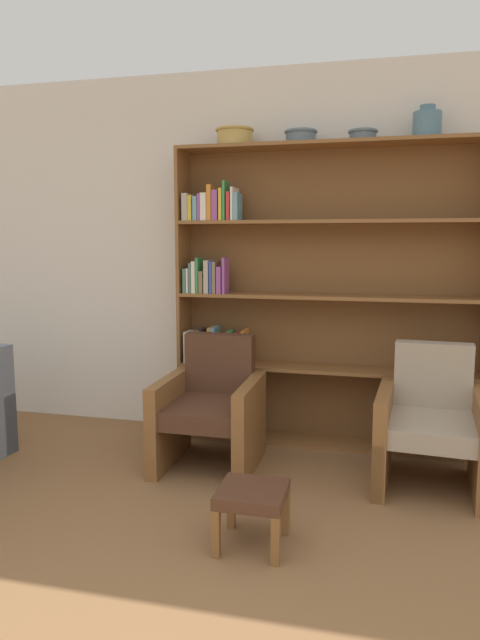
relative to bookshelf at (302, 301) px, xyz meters
name	(u,v)px	position (x,y,z in m)	size (l,w,h in m)	color
wall_back	(313,257)	(0.06, 0.16, 0.32)	(12.00, 0.06, 2.75)	silver
bookshelf	(302,301)	(0.00, 0.00, 0.00)	(2.18, 0.30, 2.17)	brown
bowl_olive	(235,136)	(-0.50, -0.03, 1.18)	(0.28, 0.28, 0.12)	tan
bowl_copper	(301,136)	(-0.02, -0.03, 1.16)	(0.23, 0.23, 0.09)	slate
bowl_stoneware	(363,135)	(0.40, -0.03, 1.15)	(0.20, 0.20, 0.07)	slate
vase_tall	(427,124)	(0.82, -0.03, 1.20)	(0.19, 0.19, 0.21)	slate
armchair_leather	(211,409)	(-0.52, -0.59, -0.68)	(0.64, 0.68, 0.85)	brown
armchair_cushioned	(431,425)	(0.89, -0.59, -0.68)	(0.69, 0.73, 0.85)	brown
footstool	(252,499)	(-0.02, -1.55, -0.82)	(0.33, 0.33, 0.30)	brown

